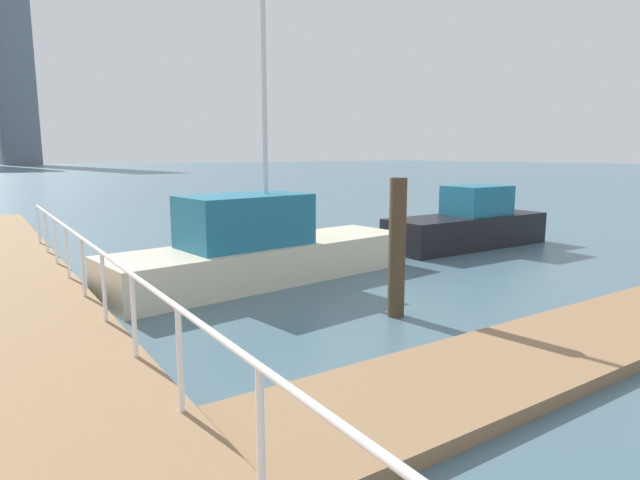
{
  "coord_description": "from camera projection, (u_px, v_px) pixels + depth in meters",
  "views": [
    {
      "loc": [
        -4.7,
        4.93,
        2.89
      ],
      "look_at": [
        -0.03,
        11.96,
        1.5
      ],
      "focal_mm": 29.69,
      "sensor_mm": 36.0,
      "label": 1
    }
  ],
  "objects": [
    {
      "name": "ground_plane",
      "position": [
        168.0,
        254.0,
        15.42
      ],
      "size": [
        300.0,
        300.0,
        0.0
      ],
      "primitive_type": "plane",
      "color": "#476675"
    },
    {
      "name": "floating_dock",
      "position": [
        580.0,
        340.0,
        8.03
      ],
      "size": [
        12.7,
        2.0,
        0.18
      ],
      "primitive_type": "cube",
      "color": "#93704C",
      "rests_on": "ground_plane"
    },
    {
      "name": "boardwalk_railing",
      "position": [
        213.0,
        357.0,
        4.34
      ],
      "size": [
        0.06,
        25.34,
        1.08
      ],
      "color": "white",
      "rests_on": "boardwalk"
    },
    {
      "name": "dock_piling_2",
      "position": [
        397.0,
        248.0,
        9.32
      ],
      "size": [
        0.3,
        0.3,
        2.47
      ],
      "primitive_type": "cylinder",
      "color": "#473826",
      "rests_on": "ground_plane"
    },
    {
      "name": "moored_boat_0",
      "position": [
        261.0,
        249.0,
        12.04
      ],
      "size": [
        7.55,
        2.81,
        8.44
      ],
      "color": "beige",
      "rests_on": "ground_plane"
    },
    {
      "name": "moored_boat_3",
      "position": [
        469.0,
        225.0,
        16.51
      ],
      "size": [
        5.63,
        1.74,
        1.89
      ],
      "color": "black",
      "rests_on": "ground_plane"
    },
    {
      "name": "skyline_tower_3",
      "position": [
        10.0,
        52.0,
        129.02
      ],
      "size": [
        9.24,
        12.62,
        54.72
      ],
      "primitive_type": "cube",
      "rotation": [
        0.0,
        0.0,
        0.1
      ],
      "color": "slate",
      "rests_on": "ground_plane"
    }
  ]
}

